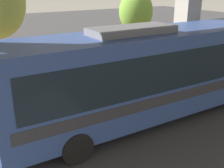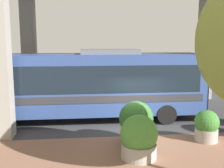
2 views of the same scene
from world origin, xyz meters
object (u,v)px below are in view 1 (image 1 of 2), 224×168
planter_middle (65,73)px  planter_front (7,96)px  planter_back (74,79)px  bus (157,69)px  street_tree_near (136,12)px

planter_middle → planter_front: bearing=-66.3°
planter_middle → planter_back: size_ratio=0.92×
bus → street_tree_near: size_ratio=2.61×
bus → planter_middle: (-5.10, -1.75, -1.26)m
bus → planter_middle: bus is taller
planter_middle → street_tree_near: size_ratio=0.35×
planter_front → planter_back: (0.13, 2.98, 0.23)m
planter_front → street_tree_near: bearing=110.5°
planter_front → planter_back: planter_back is taller
street_tree_near → bus: bearing=-29.8°
bus → street_tree_near: bearing=150.2°
planter_middle → street_tree_near: 6.66m
planter_back → planter_middle: bearing=173.1°
planter_middle → planter_back: bearing=-6.9°
bus → planter_front: size_ratio=9.07×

